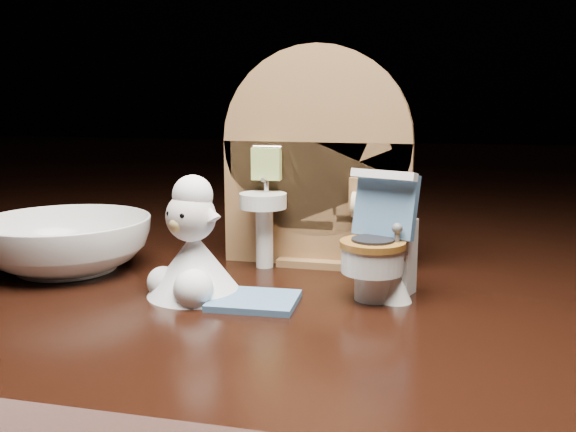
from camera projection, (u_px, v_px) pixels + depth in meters
The scene contains 6 objects.
backdrop_panel at pixel (316, 170), 0.44m from camera, with size 0.13×0.05×0.15m.
toy_toilet at pixel (380, 251), 0.38m from camera, with size 0.04×0.05×0.08m.
bath_mat at pixel (254, 301), 0.37m from camera, with size 0.05×0.04×0.00m, color #4C7299.
toilet_brush at pixel (396, 281), 0.37m from camera, with size 0.02×0.02×0.05m.
plush_lamb at pixel (193, 254), 0.38m from camera, with size 0.06×0.06×0.07m.
ceramic_bowl at pixel (66, 244), 0.43m from camera, with size 0.11×0.11×0.04m, color white.
Camera 1 is at (0.08, -0.37, 0.12)m, focal length 40.00 mm.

